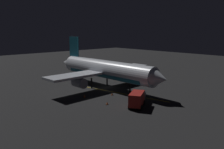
{
  "coord_description": "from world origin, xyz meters",
  "views": [
    {
      "loc": [
        35.77,
        40.32,
        13.44
      ],
      "look_at": [
        0.0,
        2.0,
        3.5
      ],
      "focal_mm": 37.98,
      "sensor_mm": 36.0,
      "label": 1
    }
  ],
  "objects_px": {
    "airliner": "(104,70)",
    "traffic_cone_under_wing": "(107,103)",
    "catering_truck": "(130,77)",
    "traffic_cone_near_right": "(135,91)",
    "ground_crew_worker": "(131,101)",
    "baggage_truck": "(137,99)",
    "traffic_cone_near_left": "(112,94)",
    "traffic_cone_far": "(85,96)"
  },
  "relations": [
    {
      "from": "airliner",
      "to": "traffic_cone_under_wing",
      "type": "xyz_separation_m",
      "value": [
        8.16,
        10.02,
        -4.02
      ]
    },
    {
      "from": "catering_truck",
      "to": "traffic_cone_near_right",
      "type": "xyz_separation_m",
      "value": [
        6.52,
        7.67,
        -1.05
      ]
    },
    {
      "from": "ground_crew_worker",
      "to": "baggage_truck",
      "type": "bearing_deg",
      "value": 140.01
    },
    {
      "from": "catering_truck",
      "to": "traffic_cone_near_right",
      "type": "bearing_deg",
      "value": 49.65
    },
    {
      "from": "traffic_cone_near_left",
      "to": "traffic_cone_far",
      "type": "relative_size",
      "value": 1.0
    },
    {
      "from": "traffic_cone_near_right",
      "to": "traffic_cone_under_wing",
      "type": "distance_m",
      "value": 10.61
    },
    {
      "from": "traffic_cone_near_left",
      "to": "baggage_truck",
      "type": "bearing_deg",
      "value": 79.0
    },
    {
      "from": "traffic_cone_near_left",
      "to": "traffic_cone_under_wing",
      "type": "bearing_deg",
      "value": 38.92
    },
    {
      "from": "airliner",
      "to": "catering_truck",
      "type": "relative_size",
      "value": 5.78
    },
    {
      "from": "traffic_cone_near_left",
      "to": "traffic_cone_under_wing",
      "type": "distance_m",
      "value": 6.4
    },
    {
      "from": "catering_truck",
      "to": "ground_crew_worker",
      "type": "height_order",
      "value": "catering_truck"
    },
    {
      "from": "airliner",
      "to": "baggage_truck",
      "type": "height_order",
      "value": "airliner"
    },
    {
      "from": "airliner",
      "to": "catering_truck",
      "type": "xyz_separation_m",
      "value": [
        -8.71,
        0.02,
        -2.97
      ]
    },
    {
      "from": "catering_truck",
      "to": "traffic_cone_near_right",
      "type": "relative_size",
      "value": 10.77
    },
    {
      "from": "airliner",
      "to": "traffic_cone_near_right",
      "type": "height_order",
      "value": "airliner"
    },
    {
      "from": "airliner",
      "to": "ground_crew_worker",
      "type": "relative_size",
      "value": 19.67
    },
    {
      "from": "baggage_truck",
      "to": "ground_crew_worker",
      "type": "bearing_deg",
      "value": -39.99
    },
    {
      "from": "traffic_cone_under_wing",
      "to": "traffic_cone_far",
      "type": "distance_m",
      "value": 6.59
    },
    {
      "from": "ground_crew_worker",
      "to": "traffic_cone_far",
      "type": "distance_m",
      "value": 10.62
    },
    {
      "from": "traffic_cone_near_right",
      "to": "traffic_cone_far",
      "type": "relative_size",
      "value": 1.0
    },
    {
      "from": "baggage_truck",
      "to": "ground_crew_worker",
      "type": "height_order",
      "value": "baggage_truck"
    },
    {
      "from": "catering_truck",
      "to": "traffic_cone_near_left",
      "type": "bearing_deg",
      "value": 26.69
    },
    {
      "from": "baggage_truck",
      "to": "ground_crew_worker",
      "type": "relative_size",
      "value": 3.64
    },
    {
      "from": "airliner",
      "to": "traffic_cone_near_right",
      "type": "xyz_separation_m",
      "value": [
        -2.19,
        7.69,
        -4.02
      ]
    },
    {
      "from": "ground_crew_worker",
      "to": "traffic_cone_near_right",
      "type": "height_order",
      "value": "ground_crew_worker"
    },
    {
      "from": "baggage_truck",
      "to": "traffic_cone_near_left",
      "type": "distance_m",
      "value": 8.56
    },
    {
      "from": "traffic_cone_far",
      "to": "airliner",
      "type": "bearing_deg",
      "value": -157.73
    },
    {
      "from": "baggage_truck",
      "to": "traffic_cone_near_right",
      "type": "relative_size",
      "value": 11.53
    },
    {
      "from": "catering_truck",
      "to": "traffic_cone_near_left",
      "type": "relative_size",
      "value": 10.77
    },
    {
      "from": "ground_crew_worker",
      "to": "traffic_cone_near_right",
      "type": "bearing_deg",
      "value": -142.56
    },
    {
      "from": "ground_crew_worker",
      "to": "traffic_cone_under_wing",
      "type": "height_order",
      "value": "ground_crew_worker"
    },
    {
      "from": "traffic_cone_under_wing",
      "to": "traffic_cone_far",
      "type": "relative_size",
      "value": 1.0
    },
    {
      "from": "traffic_cone_near_left",
      "to": "traffic_cone_far",
      "type": "xyz_separation_m",
      "value": [
        5.2,
        -2.56,
        0.0
      ]
    },
    {
      "from": "traffic_cone_near_left",
      "to": "traffic_cone_near_right",
      "type": "bearing_deg",
      "value": 162.52
    },
    {
      "from": "traffic_cone_far",
      "to": "traffic_cone_near_right",
      "type": "bearing_deg",
      "value": 158.08
    },
    {
      "from": "catering_truck",
      "to": "traffic_cone_near_left",
      "type": "height_order",
      "value": "catering_truck"
    },
    {
      "from": "traffic_cone_near_left",
      "to": "traffic_cone_near_right",
      "type": "height_order",
      "value": "same"
    },
    {
      "from": "catering_truck",
      "to": "traffic_cone_far",
      "type": "distance_m",
      "value": 17.47
    },
    {
      "from": "airliner",
      "to": "traffic_cone_near_left",
      "type": "bearing_deg",
      "value": 62.03
    },
    {
      "from": "ground_crew_worker",
      "to": "traffic_cone_far",
      "type": "height_order",
      "value": "ground_crew_worker"
    },
    {
      "from": "traffic_cone_near_right",
      "to": "airliner",
      "type": "bearing_deg",
      "value": -74.09
    },
    {
      "from": "ground_crew_worker",
      "to": "traffic_cone_near_right",
      "type": "distance_m",
      "value": 9.84
    }
  ]
}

